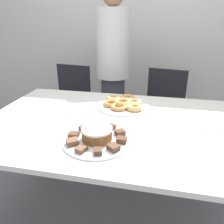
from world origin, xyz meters
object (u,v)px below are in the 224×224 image
Objects in this scene: person_standing at (113,71)px; frosted_cake at (97,134)px; napkin at (214,130)px; office_chair_left at (69,109)px; plate_donuts at (123,106)px; plate_cake at (97,140)px; office_chair_right at (162,117)px.

frosted_cake is (0.15, -1.17, -0.06)m from person_standing.
person_standing is 1.21m from napkin.
office_chair_left is (-0.50, -0.01, -0.45)m from person_standing.
person_standing reaches higher than plate_donuts.
person_standing reaches higher than napkin.
plate_cake is at bearing -95.95° from plate_donuts.
napkin is (1.29, -0.92, 0.35)m from office_chair_left.
office_chair_left is 5.33× the size of napkin.
office_chair_right reaches higher than plate_donuts.
napkin is (0.78, -0.92, -0.11)m from person_standing.
plate_donuts is 0.52m from frosted_cake.
plate_donuts is (0.21, -0.66, -0.10)m from person_standing.
plate_cake is at bearing -158.60° from napkin.
office_chair_right is at bearing 7.77° from office_chair_left.
office_chair_left reaches higher than plate_donuts.
person_standing is at bearing 8.50° from office_chair_left.
plate_donuts is (0.71, -0.65, 0.35)m from office_chair_left.
plate_cake is at bearing -82.46° from person_standing.
office_chair_right is 2.27× the size of plate_donuts.
napkin is at bearing 21.40° from frosted_cake.
plate_cake is 2.24× the size of napkin.
napkin is (0.63, 0.25, -0.00)m from plate_cake.
plate_donuts is at bearing -34.63° from office_chair_left.
frosted_cake is (0.66, -1.16, 0.39)m from office_chair_left.
office_chair_left is 1.62m from napkin.
plate_donuts is 0.63m from napkin.
person_standing is 4.45× the size of plate_cake.
office_chair_left reaches higher than napkin.
plate_donuts is at bearing -105.60° from office_chair_right.
office_chair_left is at bearing 119.48° from frosted_cake.
frosted_cake is at bearing -97.35° from office_chair_right.
office_chair_left reaches higher than plate_cake.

